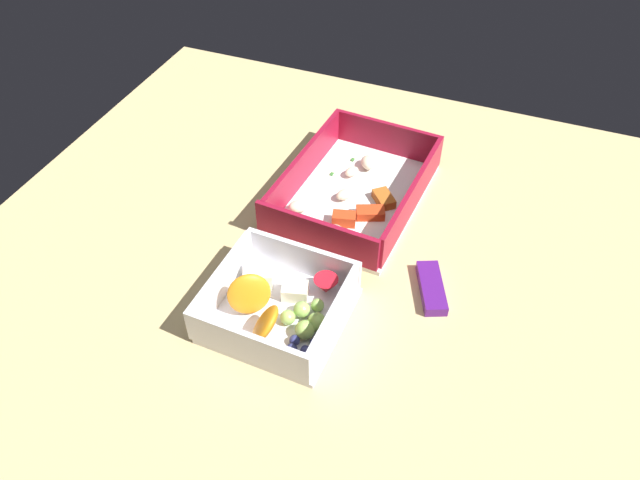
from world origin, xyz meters
TOP-DOWN VIEW (x-y plane):
  - table_surface at (0.00, 0.00)cm, footprint 80.00×80.00cm
  - pasta_container at (-12.17, 1.06)cm, footprint 22.77×16.70cm
  - fruit_bowl at (8.20, -0.19)cm, footprint 13.69×13.75cm
  - candy_bar at (-1.02, 13.82)cm, footprint 7.38×4.97cm

SIDE VIEW (x-z plane):
  - table_surface at x=0.00cm, z-range 0.00..2.00cm
  - candy_bar at x=-1.02cm, z-range 2.00..3.20cm
  - pasta_container at x=-12.17cm, z-range 0.98..6.09cm
  - fruit_bowl at x=8.20cm, z-range 1.05..6.47cm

